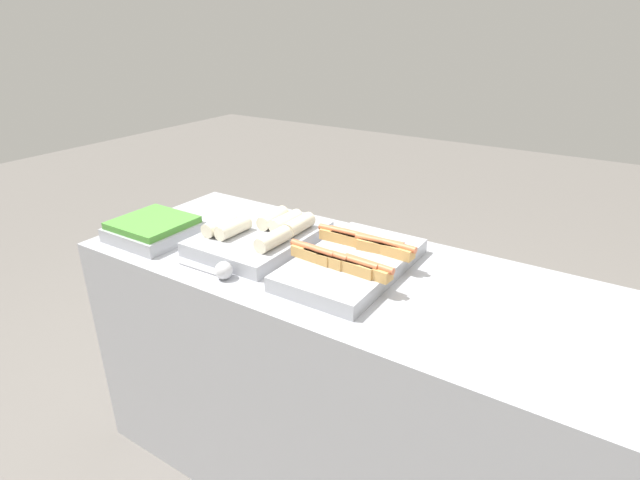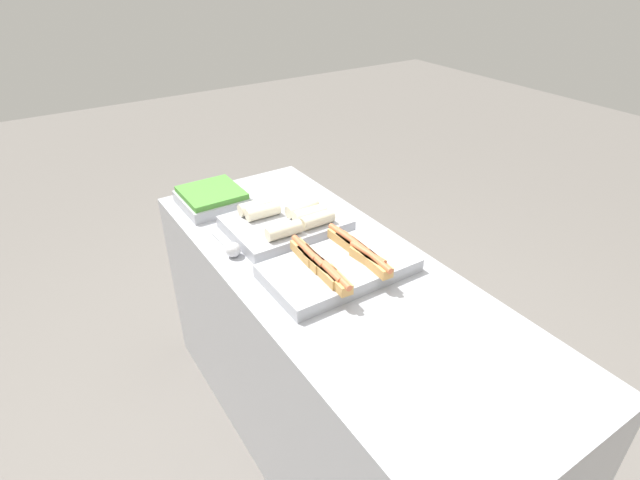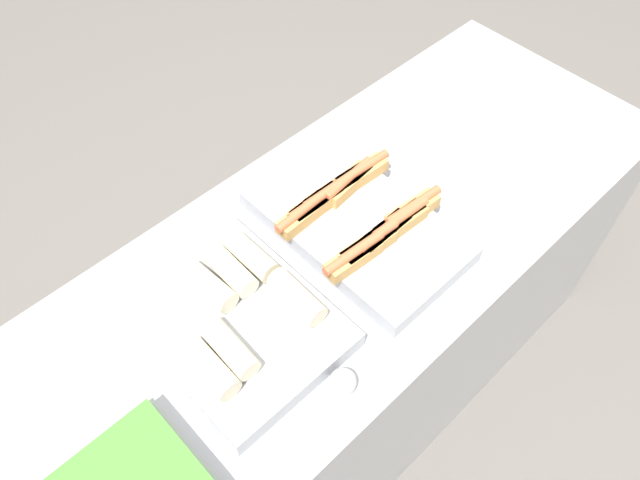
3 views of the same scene
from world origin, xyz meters
name	(u,v)px [view 2 (image 2 of 3)]	position (x,y,z in m)	size (l,w,h in m)	color
ground_plane	(333,436)	(0.00, 0.00, 0.00)	(12.00, 12.00, 0.00)	slate
counter	(334,363)	(0.00, 0.00, 0.46)	(1.87, 0.72, 0.91)	#A8AAB2
tray_hotdogs	(339,265)	(0.02, 0.00, 0.95)	(0.37, 0.53, 0.10)	#A8AAB2
tray_wraps	(286,222)	(-0.36, 0.00, 0.95)	(0.35, 0.46, 0.10)	#A8AAB2
tray_side_front	(212,198)	(-0.74, -0.17, 0.95)	(0.28, 0.27, 0.07)	#A8AAB2
serving_spoon_near	(232,249)	(-0.31, -0.27, 0.94)	(0.23, 0.06, 0.06)	silver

